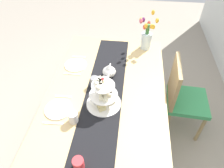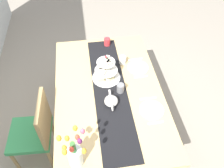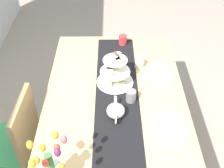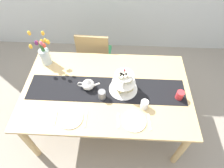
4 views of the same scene
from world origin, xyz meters
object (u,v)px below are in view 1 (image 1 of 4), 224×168
(tiered_cake_stand, at_px, (104,96))
(dinner_plate_left, at_px, (76,65))
(mug_grey, at_px, (95,82))
(teapot, at_px, (109,71))
(knife_left, at_px, (72,74))
(mug_white_text, at_px, (73,117))
(mug_orange, at_px, (78,164))
(knife_right, at_px, (53,123))
(fork_left, at_px, (79,57))
(tulip_vase, at_px, (147,37))
(fork_right, at_px, (63,96))
(dining_table, at_px, (107,96))
(dinner_plate_right, at_px, (58,109))
(chair_left, at_px, (182,96))

(tiered_cake_stand, distance_m, dinner_plate_left, 0.63)
(dinner_plate_left, relative_size, mug_grey, 2.42)
(teapot, distance_m, mug_grey, 0.19)
(knife_left, relative_size, mug_white_text, 1.79)
(mug_orange, bearing_deg, knife_right, -137.56)
(fork_left, height_order, knife_right, same)
(tulip_vase, distance_m, knife_left, 0.93)
(dinner_plate_left, distance_m, knife_right, 0.74)
(knife_left, bearing_deg, tiered_cake_stand, 47.40)
(knife_left, bearing_deg, fork_right, 0.00)
(teapot, height_order, knife_left, teapot)
(knife_left, height_order, mug_white_text, mug_white_text)
(knife_right, bearing_deg, mug_orange, 42.44)
(dining_table, bearing_deg, tiered_cake_stand, 0.86)
(dining_table, distance_m, fork_left, 0.60)
(dinner_plate_right, xyz_separation_m, mug_white_text, (0.10, 0.16, 0.04))
(chair_left, xyz_separation_m, mug_grey, (0.19, -0.89, 0.29))
(dinner_plate_right, bearing_deg, fork_right, 180.00)
(chair_left, xyz_separation_m, tulip_vase, (-0.50, -0.41, 0.38))
(chair_left, xyz_separation_m, tiered_cake_stand, (0.40, -0.77, 0.34))
(tiered_cake_stand, relative_size, fork_right, 2.03)
(mug_white_text, bearing_deg, dining_table, 151.02)
(fork_right, bearing_deg, teapot, 131.38)
(chair_left, xyz_separation_m, mug_orange, (0.97, -0.85, 0.28))
(mug_grey, bearing_deg, fork_left, -148.84)
(dinner_plate_right, bearing_deg, tiered_cake_stand, 105.87)
(tiered_cake_stand, height_order, knife_right, tiered_cake_stand)
(tiered_cake_stand, xyz_separation_m, fork_left, (-0.64, -0.38, -0.10))
(dinner_plate_right, relative_size, mug_orange, 2.42)
(tulip_vase, relative_size, dinner_plate_left, 1.79)
(chair_left, height_order, knife_left, chair_left)
(fork_left, distance_m, knife_left, 0.29)
(tulip_vase, bearing_deg, fork_right, -40.09)
(chair_left, bearing_deg, knife_left, -87.31)
(tiered_cake_stand, relative_size, tulip_vase, 0.74)
(teapot, height_order, fork_right, teapot)
(tulip_vase, relative_size, mug_white_text, 4.34)
(dining_table, height_order, dinner_plate_right, dinner_plate_right)
(chair_left, relative_size, knife_left, 5.35)
(teapot, bearing_deg, tulip_vase, 146.48)
(fork_left, bearing_deg, chair_left, 78.31)
(tiered_cake_stand, height_order, mug_white_text, tiered_cake_stand)
(tulip_vase, bearing_deg, mug_white_text, -27.08)
(chair_left, bearing_deg, knife_right, -60.34)
(chair_left, xyz_separation_m, knife_right, (0.65, -1.14, 0.24))
(dinner_plate_right, bearing_deg, chair_left, 113.87)
(tiered_cake_stand, relative_size, dinner_plate_right, 1.32)
(dining_table, relative_size, dinner_plate_left, 7.69)
(fork_left, bearing_deg, tiered_cake_stand, 30.57)
(fork_left, distance_m, mug_orange, 1.24)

